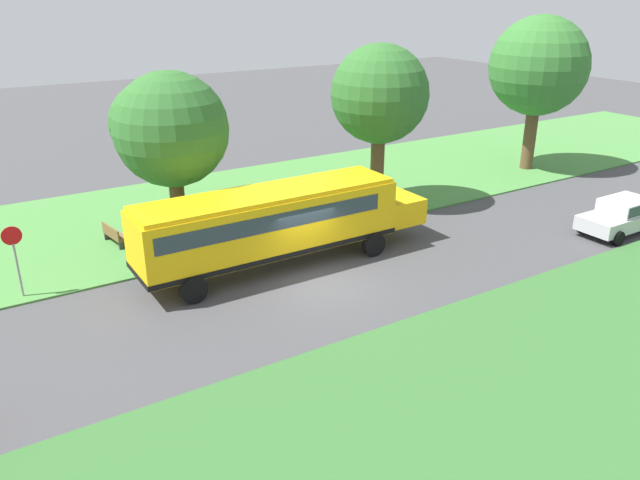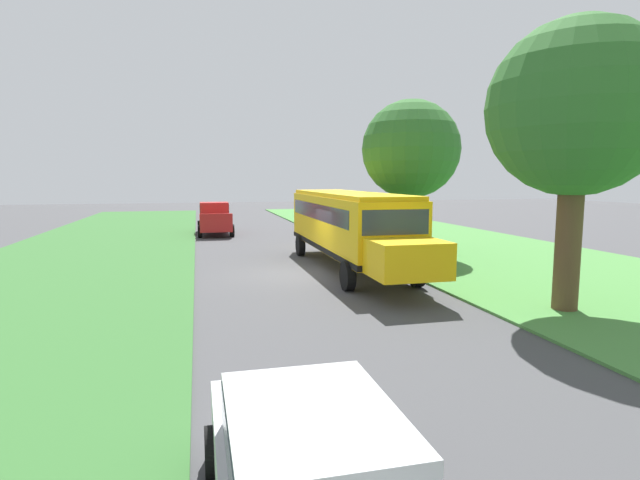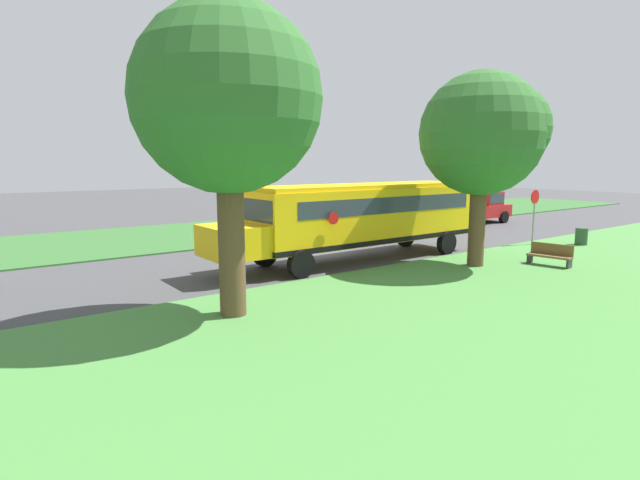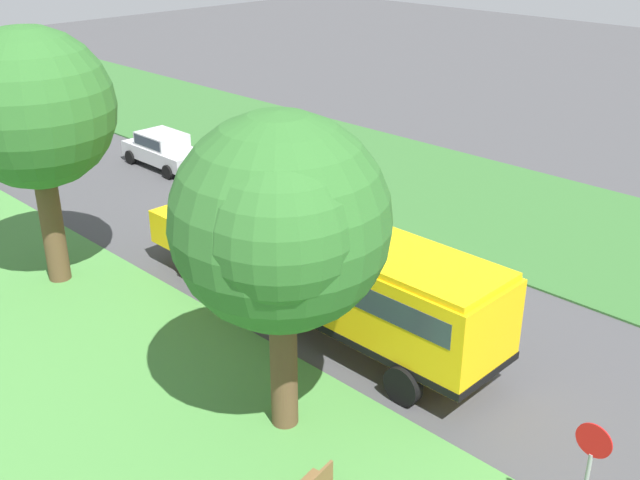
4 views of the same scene
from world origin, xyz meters
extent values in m
plane|color=#424244|center=(0.00, 0.00, 0.00)|extent=(120.00, 120.00, 0.00)
cube|color=#47843D|center=(-10.00, 0.00, 0.04)|extent=(12.00, 80.00, 0.08)
cube|color=#33662D|center=(9.00, 0.00, 0.04)|extent=(10.00, 80.00, 0.07)
cube|color=yellow|center=(-2.25, -0.96, 1.90)|extent=(2.50, 10.50, 2.20)
cube|color=yellow|center=(-2.25, 5.24, 1.35)|extent=(2.20, 1.90, 1.10)
cube|color=yellow|center=(-2.25, -0.96, 3.08)|extent=(2.35, 10.29, 0.16)
cube|color=black|center=(-2.25, -0.96, 0.92)|extent=(2.54, 10.54, 0.20)
cube|color=#2D3842|center=(-2.25, -1.26, 2.36)|extent=(2.53, 9.24, 0.64)
cube|color=#2D3842|center=(-2.25, 4.24, 2.36)|extent=(2.25, 0.12, 0.80)
cylinder|color=red|center=(-3.68, 1.92, 2.05)|extent=(0.03, 0.44, 0.44)
cylinder|color=black|center=(-3.50, 3.24, 0.50)|extent=(0.30, 1.00, 1.00)
cylinder|color=black|center=(-1.00, 3.24, 0.50)|extent=(0.30, 1.00, 1.00)
cylinder|color=black|center=(-3.50, -4.64, 0.50)|extent=(0.30, 1.00, 1.00)
cylinder|color=black|center=(-1.00, -4.64, 0.50)|extent=(0.30, 1.00, 1.00)
cube|color=#B21E1E|center=(2.70, -15.15, 0.80)|extent=(2.00, 5.40, 0.80)
cube|color=#B21E1E|center=(2.70, -16.10, 1.65)|extent=(1.90, 1.70, 0.90)
cube|color=#2D3842|center=(2.70, -16.10, 1.68)|extent=(1.94, 1.53, 0.63)
cube|color=#B21E1E|center=(2.70, -12.53, 1.38)|extent=(2.00, 0.16, 0.36)
cylinder|color=black|center=(3.70, -16.91, 0.40)|extent=(0.28, 0.80, 0.80)
cylinder|color=black|center=(1.70, -16.91, 0.40)|extent=(0.28, 0.80, 0.80)
cylinder|color=black|center=(3.70, -13.40, 0.40)|extent=(0.28, 0.80, 0.80)
cylinder|color=black|center=(1.70, -13.40, 0.40)|extent=(0.28, 0.80, 0.80)
cylinder|color=brown|center=(-6.05, -3.23, 1.69)|extent=(0.62, 0.62, 3.37)
sphere|color=#2D6628|center=(-6.05, -3.23, 5.11)|extent=(4.62, 4.62, 4.62)
sphere|color=#2D6628|center=(-6.62, -3.86, 5.30)|extent=(3.27, 3.27, 3.27)
cylinder|color=brown|center=(-6.17, 7.23, 1.92)|extent=(0.69, 0.69, 3.84)
sphere|color=#2D6628|center=(-6.17, 7.23, 5.62)|extent=(4.75, 4.75, 4.75)
sphere|color=#2D6628|center=(-5.53, 7.89, 5.61)|extent=(2.86, 2.86, 2.86)
cylinder|color=gray|center=(-4.60, -9.72, 1.05)|extent=(0.08, 0.08, 2.10)
cylinder|color=red|center=(-4.60, -9.72, 2.40)|extent=(0.03, 0.68, 0.68)
cube|color=brown|center=(-7.79, -5.51, 0.45)|extent=(1.66, 0.74, 0.08)
cube|color=brown|center=(-7.75, -5.73, 0.70)|extent=(1.59, 0.31, 0.44)
cube|color=#333333|center=(-7.05, -5.39, 0.23)|extent=(0.15, 0.46, 0.45)
cube|color=#333333|center=(-8.52, -5.63, 0.23)|extent=(0.15, 0.46, 0.45)
cylinder|color=#2D4C33|center=(-6.07, -11.53, 0.45)|extent=(0.56, 0.56, 0.90)
camera|label=1|loc=(18.00, -11.28, 10.36)|focal=35.00mm
camera|label=2|loc=(3.81, 18.91, 3.74)|focal=28.00mm
camera|label=3|loc=(-17.72, 12.97, 4.05)|focal=28.00mm
camera|label=4|loc=(-15.49, -13.71, 11.03)|focal=42.00mm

